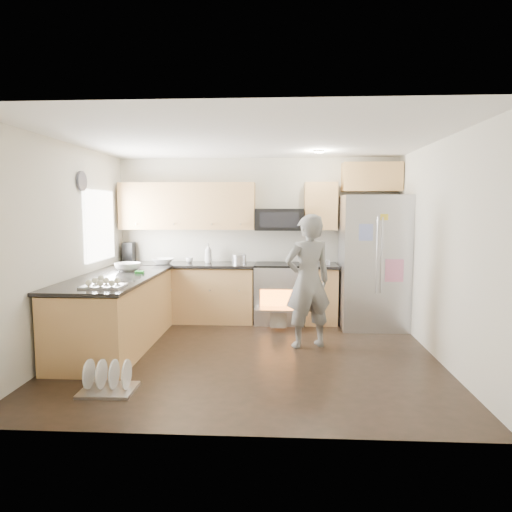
# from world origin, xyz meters

# --- Properties ---
(ground) EXTENTS (4.50, 4.50, 0.00)m
(ground) POSITION_xyz_m (0.00, 0.00, 0.00)
(ground) COLOR black
(ground) RESTS_ON ground
(room_shell) EXTENTS (4.54, 4.04, 2.62)m
(room_shell) POSITION_xyz_m (-0.04, 0.02, 1.67)
(room_shell) COLOR beige
(room_shell) RESTS_ON ground
(back_cabinet_run) EXTENTS (4.45, 0.64, 2.50)m
(back_cabinet_run) POSITION_xyz_m (-0.59, 1.75, 0.96)
(back_cabinet_run) COLOR tan
(back_cabinet_run) RESTS_ON ground
(peninsula) EXTENTS (0.96, 2.36, 1.04)m
(peninsula) POSITION_xyz_m (-1.75, 0.25, 0.47)
(peninsula) COLOR tan
(peninsula) RESTS_ON ground
(stove_range) EXTENTS (0.76, 0.97, 1.79)m
(stove_range) POSITION_xyz_m (0.35, 1.69, 0.68)
(stove_range) COLOR #B7B7BC
(stove_range) RESTS_ON ground
(refrigerator) EXTENTS (0.98, 0.78, 1.99)m
(refrigerator) POSITION_xyz_m (1.77, 1.45, 0.99)
(refrigerator) COLOR #B7B7BC
(refrigerator) RESTS_ON ground
(person) EXTENTS (0.73, 0.61, 1.72)m
(person) POSITION_xyz_m (0.73, 0.40, 0.86)
(person) COLOR slate
(person) RESTS_ON ground
(dish_rack) EXTENTS (0.53, 0.43, 0.32)m
(dish_rack) POSITION_xyz_m (-1.31, -1.19, 0.09)
(dish_rack) COLOR #B7B7BC
(dish_rack) RESTS_ON ground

